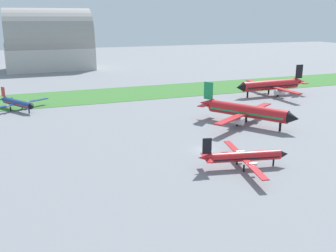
% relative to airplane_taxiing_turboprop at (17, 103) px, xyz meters
% --- Properties ---
extents(ground_plane, '(600.00, 600.00, 0.00)m').
position_rel_airplane_taxiing_turboprop_xyz_m(ground_plane, '(37.66, -54.64, -2.41)').
color(ground_plane, gray).
extents(grass_taxiway_strip, '(360.00, 28.00, 0.08)m').
position_rel_airplane_taxiing_turboprop_xyz_m(grass_taxiway_strip, '(37.66, 13.94, -2.37)').
color(grass_taxiway_strip, '#3D7533').
rests_on(grass_taxiway_strip, ground_plane).
extents(airplane_taxiing_turboprop, '(19.62, 17.11, 6.58)m').
position_rel_airplane_taxiing_turboprop_xyz_m(airplane_taxiing_turboprop, '(0.00, 0.00, 0.00)').
color(airplane_taxiing_turboprop, navy).
rests_on(airplane_taxiing_turboprop, ground_plane).
extents(airplane_foreground_turboprop, '(18.14, 21.07, 6.37)m').
position_rel_airplane_taxiing_turboprop_xyz_m(airplane_foreground_turboprop, '(40.01, -66.90, -0.07)').
color(airplane_foreground_turboprop, red).
rests_on(airplane_foreground_turboprop, ground_plane).
extents(airplane_parked_jet_far, '(30.16, 30.79, 10.89)m').
position_rel_airplane_taxiing_turboprop_xyz_m(airplane_parked_jet_far, '(87.96, -8.98, 1.52)').
color(airplane_parked_jet_far, red).
rests_on(airplane_parked_jet_far, ground_plane).
extents(airplane_midfield_jet, '(26.37, 26.38, 10.49)m').
position_rel_airplane_taxiing_turboprop_xyz_m(airplane_midfield_jet, '(57.15, -40.20, 1.37)').
color(airplane_midfield_jet, red).
rests_on(airplane_midfield_jet, ground_plane).
extents(hangar_distant, '(45.70, 29.62, 32.69)m').
position_rel_airplane_taxiing_turboprop_xyz_m(hangar_distant, '(18.87, 98.04, 12.16)').
color(hangar_distant, '#BCB7B2').
rests_on(hangar_distant, ground_plane).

